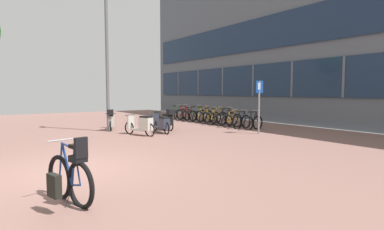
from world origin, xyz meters
TOP-DOWN VIEW (x-y plane):
  - ground at (1.43, 0.00)m, footprint 21.00×40.00m
  - office_building at (15.87, 2.00)m, footprint 7.46×32.00m
  - bicycle_foreground at (-0.58, -2.19)m, footprint 0.59×1.40m
  - bicycle_rack_00 at (8.79, 2.96)m, footprint 1.31×0.48m
  - bicycle_rack_01 at (8.68, 3.61)m, footprint 1.29×0.48m
  - bicycle_rack_02 at (8.65, 4.26)m, footprint 1.30×0.48m
  - bicycle_rack_03 at (8.80, 4.91)m, footprint 1.39×0.49m
  - bicycle_rack_04 at (8.72, 5.56)m, footprint 1.39×0.48m
  - bicycle_rack_05 at (8.79, 6.21)m, footprint 1.33×0.47m
  - bicycle_rack_06 at (8.80, 6.87)m, footprint 1.37×0.48m
  - bicycle_rack_07 at (8.77, 7.52)m, footprint 1.38×0.51m
  - bicycle_rack_08 at (8.72, 8.17)m, footprint 1.31×0.48m
  - bicycle_rack_09 at (8.70, 8.82)m, footprint 1.38×0.48m
  - bicycle_rack_10 at (8.67, 9.47)m, footprint 1.35×0.48m
  - scooter_near at (4.76, 4.40)m, footprint 0.54×1.85m
  - scooter_mid at (3.29, 6.60)m, footprint 0.89×1.70m
  - scooter_far at (3.71, 4.16)m, footprint 0.76×1.71m
  - scooter_extra at (5.41, 5.25)m, footprint 0.52×1.88m
  - parking_sign at (7.91, 1.78)m, footprint 0.40×0.07m
  - lamp_post at (3.04, 6.20)m, footprint 0.20×0.52m

SIDE VIEW (x-z plane):
  - ground at x=1.43m, z-range -0.09..0.04m
  - bicycle_rack_01 at x=8.68m, z-range -0.14..0.79m
  - bicycle_rack_08 at x=8.72m, z-range -0.14..0.79m
  - bicycle_rack_00 at x=8.79m, z-range -0.14..0.80m
  - bicycle_rack_02 at x=8.65m, z-range -0.14..0.80m
  - bicycle_rack_05 at x=8.79m, z-range -0.14..0.82m
  - bicycle_rack_10 at x=8.67m, z-range -0.14..0.83m
  - bicycle_rack_04 at x=8.72m, z-range -0.15..0.85m
  - bicycle_rack_09 at x=8.70m, z-range -0.15..0.85m
  - bicycle_rack_06 at x=8.80m, z-range -0.15..0.86m
  - bicycle_rack_03 at x=8.80m, z-range -0.15..0.86m
  - bicycle_rack_07 at x=8.77m, z-range -0.15..0.86m
  - scooter_near at x=4.76m, z-range -0.02..0.80m
  - bicycle_foreground at x=-0.58m, z-range -0.16..0.96m
  - scooter_far at x=3.71m, z-range 0.01..0.84m
  - scooter_mid at x=3.29m, z-range -0.05..0.94m
  - scooter_extra at x=5.41m, z-range -0.05..0.96m
  - parking_sign at x=7.91m, z-range 0.27..2.49m
  - lamp_post at x=3.04m, z-range 0.32..6.74m
  - office_building at x=15.87m, z-range -0.01..11.20m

